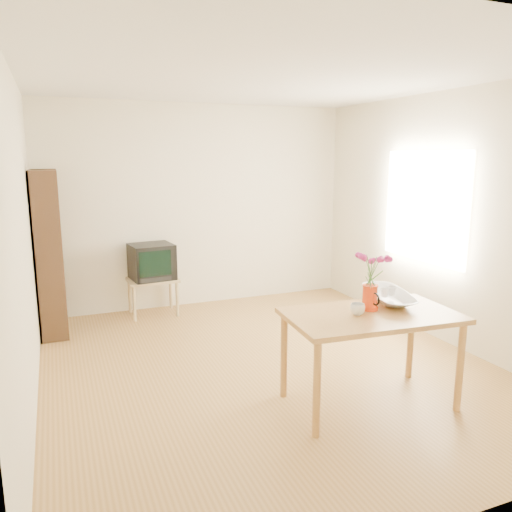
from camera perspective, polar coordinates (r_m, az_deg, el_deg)
name	(u,v)px	position (r m, az deg, el deg)	size (l,w,h in m)	color
room	(271,229)	(4.47, 1.78, 3.13)	(4.50, 4.50, 4.50)	olive
table	(371,324)	(4.00, 13.02, -7.60)	(1.37, 0.85, 0.75)	#9E6E36
tv_stand	(153,284)	(6.29, -11.72, -3.18)	(0.60, 0.45, 0.46)	tan
bookshelf	(50,259)	(5.89, -22.53, -0.29)	(0.28, 0.70, 1.80)	black
pitcher	(370,298)	(4.03, 12.86, -4.73)	(0.14, 0.21, 0.20)	red
flowers	(371,266)	(3.96, 13.04, -1.07)	(0.23, 0.23, 0.33)	#BA2B7F
mug	(358,309)	(3.89, 11.53, -5.99)	(0.11, 0.11, 0.09)	white
bowl	(389,275)	(4.28, 15.01, -2.08)	(0.47, 0.47, 0.45)	white
teacup_a	(385,281)	(4.27, 14.54, -2.75)	(0.06, 0.06, 0.06)	white
teacup_b	(392,279)	(4.33, 15.29, -2.54)	(0.07, 0.07, 0.07)	white
television	(152,261)	(6.24, -11.85, -0.55)	(0.54, 0.51, 0.43)	black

